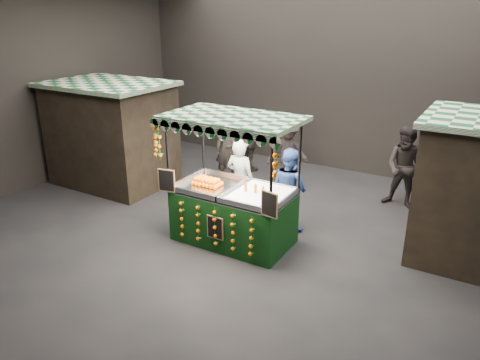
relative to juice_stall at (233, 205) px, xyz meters
The scene contains 11 objects.
ground 0.81m from the juice_stall, 80.98° to the left, with size 12.00×12.00×0.00m, color black.
market_hall 2.62m from the juice_stall, 80.98° to the left, with size 12.10×10.10×5.05m.
neighbour_stall_left 4.57m from the juice_stall, 164.11° to the left, with size 3.00×2.20×2.60m.
juice_stall is the anchor object (origin of this frame).
vendor_grey 1.05m from the juice_stall, 113.05° to the left, with size 0.66×0.44×1.78m.
vendor_blue 1.34m from the juice_stall, 61.71° to the left, with size 1.02×0.93×1.70m.
shopper_0 3.35m from the juice_stall, 123.71° to the left, with size 0.77×0.68×1.77m.
shopper_1 4.20m from the juice_stall, 54.34° to the left, with size 0.98×0.80×1.89m.
shopper_2 4.20m from the juice_stall, 115.12° to the left, with size 1.03×0.76×1.63m.
shopper_3 3.53m from the juice_stall, 98.14° to the left, with size 1.22×1.12×1.64m.
shopper_4 5.38m from the juice_stall, 146.00° to the left, with size 0.88×0.74×1.52m.
Camera 1 is at (4.13, -7.00, 4.28)m, focal length 34.13 mm.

